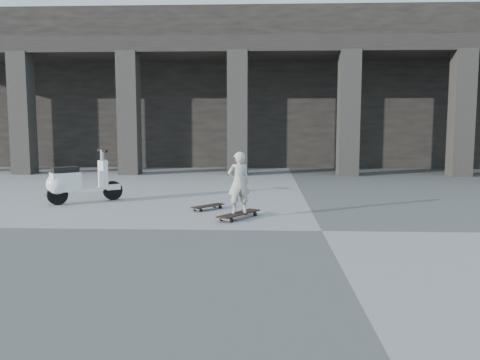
{
  "coord_description": "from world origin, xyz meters",
  "views": [
    {
      "loc": [
        -0.96,
        -8.09,
        1.77
      ],
      "look_at": [
        -1.39,
        1.48,
        0.65
      ],
      "focal_mm": 38.0,
      "sensor_mm": 36.0,
      "label": 1
    }
  ],
  "objects_px": {
    "longboard": "(239,214)",
    "scooter": "(72,183)",
    "child": "(239,183)",
    "skateboard_spare": "(208,206)"
  },
  "relations": [
    {
      "from": "child",
      "to": "scooter",
      "type": "distance_m",
      "value": 3.97
    },
    {
      "from": "longboard",
      "to": "skateboard_spare",
      "type": "distance_m",
      "value": 1.11
    },
    {
      "from": "longboard",
      "to": "scooter",
      "type": "distance_m",
      "value": 3.98
    },
    {
      "from": "longboard",
      "to": "skateboard_spare",
      "type": "height_order",
      "value": "longboard"
    },
    {
      "from": "scooter",
      "to": "skateboard_spare",
      "type": "bearing_deg",
      "value": -49.1
    },
    {
      "from": "longboard",
      "to": "child",
      "type": "relative_size",
      "value": 0.91
    },
    {
      "from": "skateboard_spare",
      "to": "scooter",
      "type": "bearing_deg",
      "value": 118.26
    },
    {
      "from": "skateboard_spare",
      "to": "child",
      "type": "xyz_separation_m",
      "value": [
        0.66,
        -0.89,
        0.59
      ]
    },
    {
      "from": "child",
      "to": "scooter",
      "type": "height_order",
      "value": "child"
    },
    {
      "from": "child",
      "to": "scooter",
      "type": "relative_size",
      "value": 0.8
    }
  ]
}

